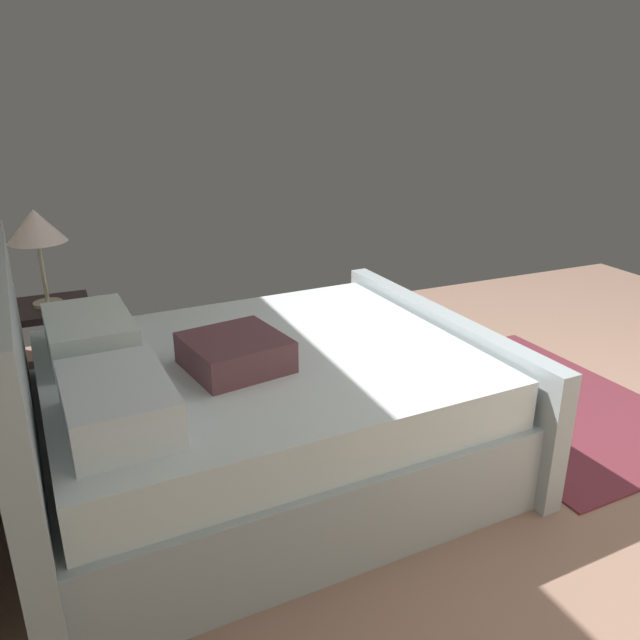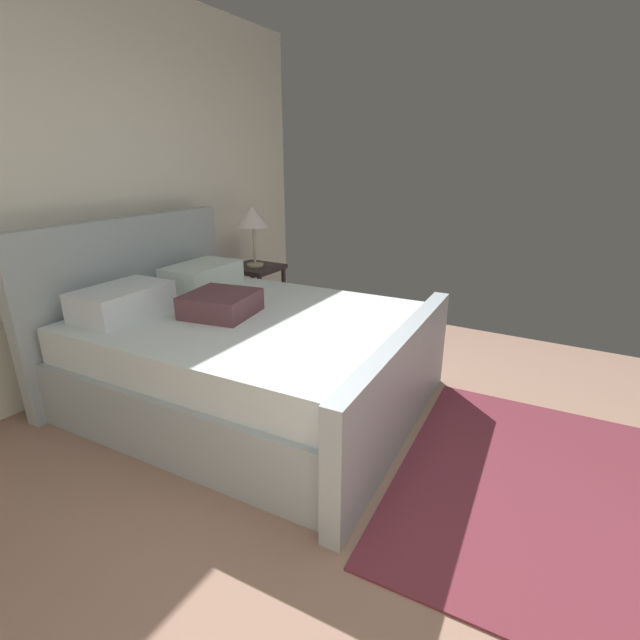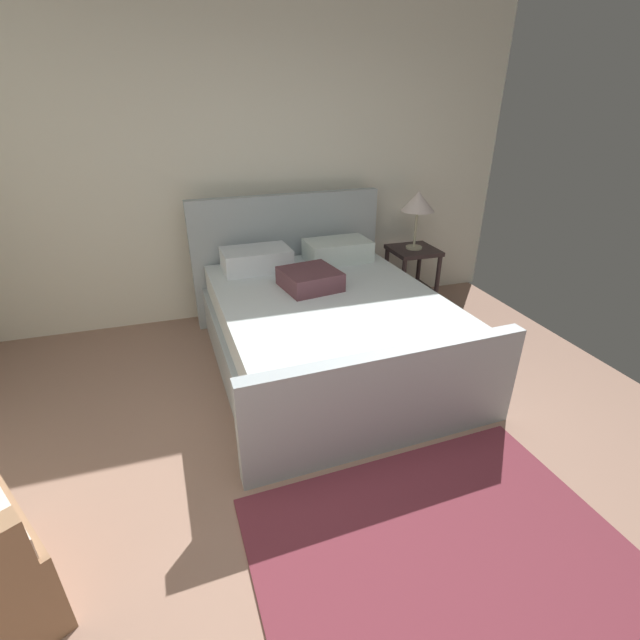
{
  "view_description": "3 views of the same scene",
  "coord_description": "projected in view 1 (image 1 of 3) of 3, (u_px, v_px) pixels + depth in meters",
  "views": [
    {
      "loc": [
        -2.15,
        2.46,
        1.77
      ],
      "look_at": [
        0.58,
        1.25,
        0.65
      ],
      "focal_mm": 34.96,
      "sensor_mm": 36.0,
      "label": 1
    },
    {
      "loc": [
        -1.78,
        -0.1,
        1.54
      ],
      "look_at": [
        0.33,
        1.12,
        0.68
      ],
      "focal_mm": 25.46,
      "sensor_mm": 36.0,
      "label": 2
    },
    {
      "loc": [
        -0.62,
        -1.24,
        1.9
      ],
      "look_at": [
        0.18,
        1.29,
        0.59
      ],
      "focal_mm": 24.91,
      "sensor_mm": 36.0,
      "label": 3
    }
  ],
  "objects": [
    {
      "name": "ground_plane",
      "position": [
        572.0,
        434.0,
        3.4
      ],
      "size": [
        5.01,
        5.74,
        0.02
      ],
      "primitive_type": "cube",
      "color": "#9B7664"
    },
    {
      "name": "bed",
      "position": [
        250.0,
        410.0,
        2.92
      ],
      "size": [
        1.85,
        2.21,
        1.17
      ],
      "color": "#A2AEB3",
      "rests_on": "ground"
    },
    {
      "name": "nightstand_right",
      "position": [
        54.0,
        337.0,
        3.62
      ],
      "size": [
        0.44,
        0.44,
        0.6
      ],
      "color": "#302324",
      "rests_on": "ground"
    },
    {
      "name": "table_lamp_right",
      "position": [
        36.0,
        228.0,
        3.39
      ],
      "size": [
        0.32,
        0.32,
        0.55
      ],
      "color": "#B7B293",
      "rests_on": "nightstand_right"
    },
    {
      "name": "area_rug",
      "position": [
        538.0,
        401.0,
        3.72
      ],
      "size": [
        1.79,
        1.3,
        0.01
      ],
      "primitive_type": "cube",
      "rotation": [
        0.0,
        0.0,
        0.04
      ],
      "color": "maroon",
      "rests_on": "ground"
    }
  ]
}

